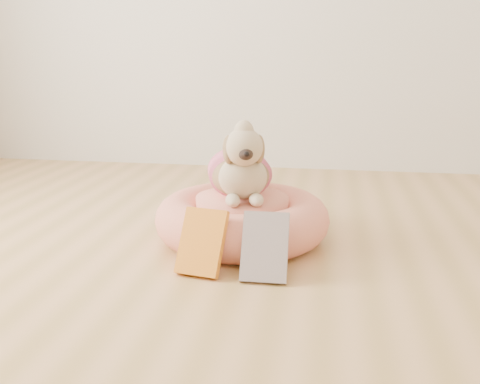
% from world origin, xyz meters
% --- Properties ---
extents(floor, '(4.50, 4.50, 0.00)m').
position_xyz_m(floor, '(0.00, 0.00, 0.00)').
color(floor, tan).
rests_on(floor, ground).
extents(pet_bed, '(0.66, 0.66, 0.17)m').
position_xyz_m(pet_bed, '(0.10, 0.89, 0.08)').
color(pet_bed, '#D96955').
rests_on(pet_bed, floor).
extents(dog, '(0.39, 0.48, 0.31)m').
position_xyz_m(dog, '(0.09, 0.89, 0.32)').
color(dog, brown).
rests_on(dog, pet_bed).
extents(book_yellow, '(0.17, 0.16, 0.20)m').
position_xyz_m(book_yellow, '(0.02, 0.55, 0.10)').
color(book_yellow, yellow).
rests_on(book_yellow, floor).
extents(book_white, '(0.15, 0.14, 0.20)m').
position_xyz_m(book_white, '(0.23, 0.54, 0.10)').
color(book_white, white).
rests_on(book_white, floor).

